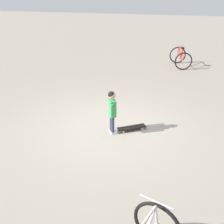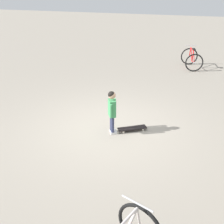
# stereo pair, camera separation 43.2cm
# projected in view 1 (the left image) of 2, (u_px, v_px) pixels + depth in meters

# --- Properties ---
(ground_plane) EXTENTS (50.00, 50.00, 0.00)m
(ground_plane) POSITION_uv_depth(u_px,v_px,m) (107.00, 128.00, 6.96)
(ground_plane) COLOR #9E9384
(child_person) EXTENTS (0.41, 0.26, 1.06)m
(child_person) POSITION_uv_depth(u_px,v_px,m) (112.00, 108.00, 6.47)
(child_person) COLOR #2D3351
(child_person) RESTS_ON ground
(skateboard) EXTENTS (0.53, 0.70, 0.07)m
(skateboard) POSITION_uv_depth(u_px,v_px,m) (132.00, 128.00, 6.86)
(skateboard) COLOR black
(skateboard) RESTS_ON ground
(bicycle_far) EXTENTS (1.21, 0.94, 0.85)m
(bicycle_far) POSITION_uv_depth(u_px,v_px,m) (180.00, 57.00, 11.74)
(bicycle_far) COLOR black
(bicycle_far) RESTS_ON ground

